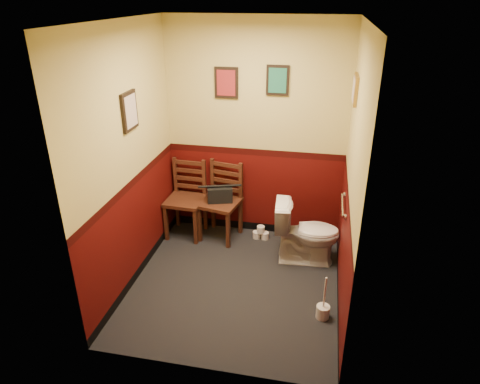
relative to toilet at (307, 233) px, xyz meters
name	(u,v)px	position (x,y,z in m)	size (l,w,h in m)	color
floor	(236,283)	(-0.72, -0.61, -0.37)	(2.20, 2.40, 0.00)	black
ceiling	(234,20)	(-0.72, -0.61, 2.33)	(2.20, 2.40, 0.00)	silver
wall_back	(255,133)	(-0.72, 0.59, 0.98)	(2.20, 2.70, 0.00)	#420907
wall_front	(200,232)	(-0.72, -1.81, 0.98)	(2.20, 2.70, 0.00)	#420907
wall_left	(129,162)	(-1.82, -0.61, 0.98)	(2.40, 2.70, 0.00)	#420907
wall_right	(351,179)	(0.38, -0.61, 0.98)	(2.40, 2.70, 0.00)	#420907
grab_bar	(343,205)	(0.35, -0.36, 0.58)	(0.05, 0.56, 0.06)	silver
framed_print_back_a	(226,83)	(-1.07, 0.57, 1.58)	(0.28, 0.04, 0.36)	black
framed_print_back_b	(278,80)	(-0.47, 0.57, 1.63)	(0.26, 0.04, 0.34)	black
framed_print_left	(130,111)	(-1.80, -0.51, 1.48)	(0.04, 0.30, 0.38)	black
framed_print_right	(355,89)	(0.36, -0.01, 1.68)	(0.04, 0.34, 0.28)	olive
toilet	(307,233)	(0.00, 0.00, 0.00)	(0.43, 0.76, 0.75)	white
toilet_brush	(323,311)	(0.23, -0.97, -0.30)	(0.13, 0.13, 0.47)	silver
chair_left	(186,199)	(-1.57, 0.35, 0.12)	(0.48, 0.48, 0.99)	#5B2C1B
chair_right	(222,201)	(-1.11, 0.37, 0.12)	(0.54, 0.54, 0.99)	#5B2C1B
handbag	(220,194)	(-1.12, 0.32, 0.24)	(0.34, 0.24, 0.23)	black
tp_stack	(261,233)	(-0.60, 0.38, -0.30)	(0.21, 0.11, 0.18)	silver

